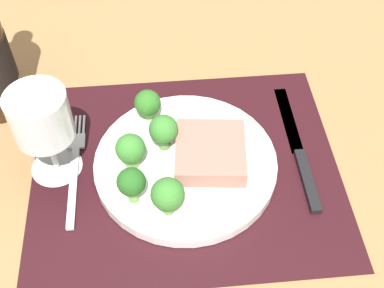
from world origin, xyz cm
name	(u,v)px	position (x,y,z in cm)	size (l,w,h in cm)	color
ground_plane	(186,175)	(0.00, 0.00, -1.50)	(140.00, 110.00, 3.00)	#996D42
placemat	(186,168)	(0.00, 0.00, 0.15)	(41.48, 34.81, 0.30)	black
plate	(186,164)	(0.00, 0.00, 1.10)	(24.59, 24.59, 1.60)	white
steak	(211,154)	(3.31, -0.29, 3.20)	(9.21, 9.62, 2.60)	#9E6B5B
broccoli_center	(131,183)	(-6.99, -5.60, 5.39)	(3.60, 3.60, 5.50)	#6B994C
broccoli_near_fork	(164,130)	(-2.66, 2.63, 5.27)	(3.91, 3.91, 5.51)	#5B8942
broccoli_back_left	(131,148)	(-7.06, 0.17, 4.92)	(3.93, 3.93, 5.21)	#6B994C
broccoli_near_steak	(148,103)	(-4.60, 8.23, 4.80)	(3.76, 3.76, 4.86)	#6B994C
broccoli_front_edge	(168,195)	(-2.72, -7.79, 5.46)	(4.14, 4.14, 5.76)	#5B8942
fork	(75,166)	(-15.04, 1.42, 0.55)	(2.40, 19.20, 0.50)	silver
knife	(300,155)	(15.91, 0.53, 0.60)	(1.80, 23.00, 0.80)	black
wine_glass	(42,121)	(-17.52, 1.80, 9.44)	(7.56, 7.56, 13.61)	silver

